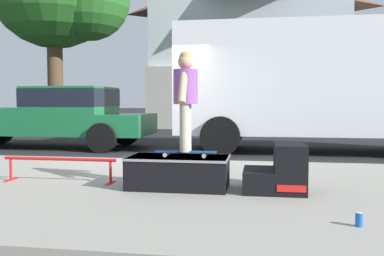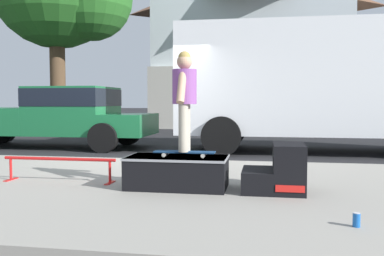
% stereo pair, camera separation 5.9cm
% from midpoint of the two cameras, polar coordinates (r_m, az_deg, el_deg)
% --- Properties ---
extents(ground_plane, '(140.00, 140.00, 0.00)m').
position_cam_midpoint_polar(ground_plane, '(8.84, -6.89, -4.43)').
color(ground_plane, black).
extents(sidewalk_slab, '(50.00, 5.00, 0.12)m').
position_cam_midpoint_polar(sidewalk_slab, '(6.04, -14.91, -7.68)').
color(sidewalk_slab, gray).
rests_on(sidewalk_slab, ground).
extents(skate_box, '(1.29, 0.70, 0.41)m').
position_cam_midpoint_polar(skate_box, '(5.45, -2.15, -5.83)').
color(skate_box, black).
rests_on(skate_box, sidewalk_slab).
extents(kicker_ramp, '(0.75, 0.70, 0.59)m').
position_cam_midpoint_polar(kicker_ramp, '(5.34, 11.47, -5.78)').
color(kicker_ramp, black).
rests_on(kicker_ramp, sidewalk_slab).
extents(grind_rail, '(1.63, 0.28, 0.34)m').
position_cam_midpoint_polar(grind_rail, '(6.13, -17.72, -4.56)').
color(grind_rail, red).
rests_on(grind_rail, sidewalk_slab).
extents(skateboard, '(0.78, 0.22, 0.07)m').
position_cam_midpoint_polar(skateboard, '(5.39, -1.18, -3.29)').
color(skateboard, navy).
rests_on(skateboard, skate_box).
extents(skater_kid, '(0.31, 0.65, 1.27)m').
position_cam_midpoint_polar(skater_kid, '(5.35, -1.19, 4.78)').
color(skater_kid, '#B7AD99').
rests_on(skater_kid, skateboard).
extents(soda_can, '(0.07, 0.07, 0.13)m').
position_cam_midpoint_polar(soda_can, '(4.10, 21.23, -11.44)').
color(soda_can, '#1959B2').
rests_on(soda_can, sidewalk_slab).
extents(box_truck, '(6.91, 2.63, 3.05)m').
position_cam_midpoint_polar(box_truck, '(10.71, 17.10, 5.95)').
color(box_truck, white).
rests_on(box_truck, ground).
extents(pickup_truck_green, '(5.70, 2.09, 1.61)m').
position_cam_midpoint_polar(pickup_truck_green, '(11.90, -18.50, 1.79)').
color(pickup_truck_green, '#196638').
rests_on(pickup_truck_green, ground).
extents(house_behind, '(9.54, 8.23, 8.40)m').
position_cam_midpoint_polar(house_behind, '(22.81, 7.63, 11.14)').
color(house_behind, silver).
rests_on(house_behind, ground).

